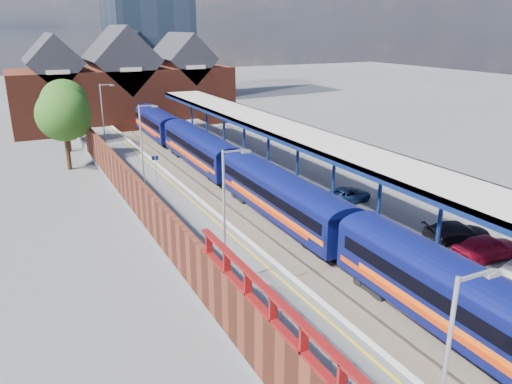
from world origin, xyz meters
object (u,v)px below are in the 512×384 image
parked_car_dark (457,232)px  parked_car_blue (347,195)px  lamp_post_c (143,144)px  lamp_post_d (104,113)px  lamp_post_a (447,382)px  lamp_post_b (227,210)px  platform_sign (155,165)px  parked_car_red (488,247)px  train (235,167)px

parked_car_dark → parked_car_blue: bearing=27.2°
lamp_post_c → lamp_post_d: 16.00m
lamp_post_c → lamp_post_a: bearing=-90.0°
parked_car_dark → lamp_post_b: bearing=100.0°
platform_sign → parked_car_red: size_ratio=0.60×
parked_car_red → parked_car_dark: size_ratio=1.01×
parked_car_blue → parked_car_dark: bearing=-178.2°
train → parked_car_red: train is taller
lamp_post_a → parked_car_red: 17.64m
train → lamp_post_a: lamp_post_a is taller
parked_car_red → parked_car_blue: size_ratio=1.01×
lamp_post_b → parked_car_blue: 15.22m
lamp_post_d → parked_car_blue: size_ratio=1.68×
train → parked_car_blue: size_ratio=15.87×
train → parked_car_dark: 19.21m
lamp_post_b → parked_car_blue: (12.88, 7.35, -3.41)m
lamp_post_c → parked_car_blue: size_ratio=1.68×
train → parked_car_blue: bearing=-61.1°
lamp_post_a → parked_car_dark: (14.67, 12.51, -3.39)m
parked_car_red → parked_car_dark: (0.45, 2.59, -0.11)m
lamp_post_a → platform_sign: size_ratio=2.80×
lamp_post_b → parked_car_red: lamp_post_b is taller
lamp_post_a → parked_car_dark: size_ratio=1.68×
parked_car_red → parked_car_blue: 11.51m
lamp_post_d → parked_car_red: (14.21, -36.08, -3.28)m
parked_car_dark → train: bearing=36.6°
lamp_post_b → lamp_post_c: size_ratio=1.00×
lamp_post_d → platform_sign: bearing=-84.4°
lamp_post_c → platform_sign: size_ratio=2.80×
train → parked_car_dark: (6.81, -17.95, -0.52)m
lamp_post_b → train: bearing=64.5°
lamp_post_b → lamp_post_c: same height
lamp_post_a → platform_sign: bearing=87.6°
parked_car_red → parked_car_blue: parked_car_red is taller
lamp_post_b → parked_car_red: bearing=-16.0°
parked_car_blue → lamp_post_c: bearing=46.5°
parked_car_dark → parked_car_blue: parked_car_dark is taller
lamp_post_b → parked_car_red: 15.15m
parked_car_red → lamp_post_d: bearing=27.5°
train → platform_sign: (-6.49, 1.54, 0.57)m
platform_sign → parked_car_blue: platform_sign is taller
train → lamp_post_c: size_ratio=9.42×
lamp_post_d → lamp_post_b: bearing=-90.0°
platform_sign → parked_car_red: (12.85, -22.08, -0.97)m
lamp_post_a → parked_car_blue: bearing=58.9°
parked_car_blue → lamp_post_b: bearing=110.1°
lamp_post_c → platform_sign: lamp_post_c is taller
lamp_post_d → parked_car_blue: bearing=-62.4°
platform_sign → lamp_post_a: bearing=-92.4°
lamp_post_b → platform_sign: size_ratio=2.80×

